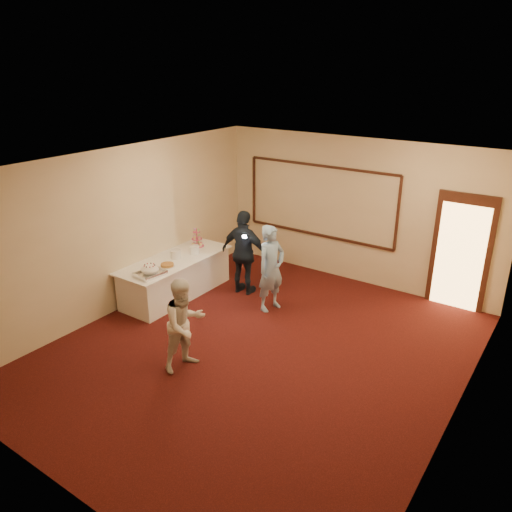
{
  "coord_description": "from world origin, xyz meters",
  "views": [
    {
      "loc": [
        3.91,
        -5.72,
        4.39
      ],
      "look_at": [
        -0.76,
        1.03,
        1.15
      ],
      "focal_mm": 35.0,
      "sensor_mm": 36.0,
      "label": 1
    }
  ],
  "objects_px": {
    "man": "(271,268)",
    "woman": "(185,324)",
    "pavlova_tray": "(150,271)",
    "plate_stack_a": "(176,254)",
    "tart": "(167,265)",
    "buffet_table": "(176,277)",
    "guest": "(244,253)",
    "plate_stack_b": "(195,250)",
    "cupcake_stand": "(197,239)"
  },
  "relations": [
    {
      "from": "tart",
      "to": "plate_stack_a",
      "type": "bearing_deg",
      "value": 111.74
    },
    {
      "from": "pavlova_tray",
      "to": "plate_stack_a",
      "type": "xyz_separation_m",
      "value": [
        -0.2,
        0.88,
        -0.0
      ]
    },
    {
      "from": "cupcake_stand",
      "to": "plate_stack_a",
      "type": "distance_m",
      "value": 0.77
    },
    {
      "from": "guest",
      "to": "pavlova_tray",
      "type": "bearing_deg",
      "value": 57.98
    },
    {
      "from": "plate_stack_a",
      "to": "plate_stack_b",
      "type": "relative_size",
      "value": 1.04
    },
    {
      "from": "pavlova_tray",
      "to": "plate_stack_a",
      "type": "bearing_deg",
      "value": 102.79
    },
    {
      "from": "cupcake_stand",
      "to": "man",
      "type": "xyz_separation_m",
      "value": [
        1.98,
        -0.22,
        -0.1
      ]
    },
    {
      "from": "man",
      "to": "woman",
      "type": "bearing_deg",
      "value": -166.02
    },
    {
      "from": "plate_stack_a",
      "to": "tart",
      "type": "relative_size",
      "value": 0.72
    },
    {
      "from": "woman",
      "to": "guest",
      "type": "distance_m",
      "value": 2.75
    },
    {
      "from": "pavlova_tray",
      "to": "man",
      "type": "distance_m",
      "value": 2.19
    },
    {
      "from": "tart",
      "to": "man",
      "type": "xyz_separation_m",
      "value": [
        1.71,
        0.94,
        0.02
      ]
    },
    {
      "from": "buffet_table",
      "to": "cupcake_stand",
      "type": "height_order",
      "value": "cupcake_stand"
    },
    {
      "from": "pavlova_tray",
      "to": "plate_stack_b",
      "type": "relative_size",
      "value": 2.95
    },
    {
      "from": "cupcake_stand",
      "to": "guest",
      "type": "xyz_separation_m",
      "value": [
        1.17,
        0.07,
        -0.07
      ]
    },
    {
      "from": "cupcake_stand",
      "to": "plate_stack_a",
      "type": "height_order",
      "value": "cupcake_stand"
    },
    {
      "from": "woman",
      "to": "guest",
      "type": "xyz_separation_m",
      "value": [
        -0.8,
        2.63,
        0.13
      ]
    },
    {
      "from": "buffet_table",
      "to": "tart",
      "type": "distance_m",
      "value": 0.57
    },
    {
      "from": "cupcake_stand",
      "to": "tart",
      "type": "distance_m",
      "value": 1.2
    },
    {
      "from": "plate_stack_a",
      "to": "plate_stack_b",
      "type": "distance_m",
      "value": 0.42
    },
    {
      "from": "cupcake_stand",
      "to": "plate_stack_a",
      "type": "bearing_deg",
      "value": -81.87
    },
    {
      "from": "woman",
      "to": "plate_stack_b",
      "type": "bearing_deg",
      "value": 51.14
    },
    {
      "from": "man",
      "to": "woman",
      "type": "height_order",
      "value": "man"
    },
    {
      "from": "cupcake_stand",
      "to": "plate_stack_b",
      "type": "height_order",
      "value": "cupcake_stand"
    },
    {
      "from": "plate_stack_b",
      "to": "guest",
      "type": "xyz_separation_m",
      "value": [
        0.92,
        0.43,
        0.0
      ]
    },
    {
      "from": "guest",
      "to": "woman",
      "type": "bearing_deg",
      "value": 101.74
    },
    {
      "from": "pavlova_tray",
      "to": "guest",
      "type": "distance_m",
      "value": 1.91
    },
    {
      "from": "woman",
      "to": "cupcake_stand",
      "type": "bearing_deg",
      "value": 50.67
    },
    {
      "from": "cupcake_stand",
      "to": "man",
      "type": "relative_size",
      "value": 0.26
    },
    {
      "from": "plate_stack_a",
      "to": "tart",
      "type": "xyz_separation_m",
      "value": [
        0.16,
        -0.4,
        -0.06
      ]
    },
    {
      "from": "cupcake_stand",
      "to": "tart",
      "type": "height_order",
      "value": "cupcake_stand"
    },
    {
      "from": "plate_stack_a",
      "to": "guest",
      "type": "height_order",
      "value": "guest"
    },
    {
      "from": "pavlova_tray",
      "to": "plate_stack_b",
      "type": "xyz_separation_m",
      "value": [
        -0.06,
        1.28,
        -0.0
      ]
    },
    {
      "from": "cupcake_stand",
      "to": "pavlova_tray",
      "type": "bearing_deg",
      "value": -79.35
    },
    {
      "from": "plate_stack_b",
      "to": "pavlova_tray",
      "type": "bearing_deg",
      "value": -87.27
    },
    {
      "from": "man",
      "to": "guest",
      "type": "relative_size",
      "value": 0.96
    },
    {
      "from": "woman",
      "to": "guest",
      "type": "relative_size",
      "value": 0.85
    },
    {
      "from": "buffet_table",
      "to": "cupcake_stand",
      "type": "relative_size",
      "value": 5.81
    },
    {
      "from": "plate_stack_b",
      "to": "tart",
      "type": "bearing_deg",
      "value": -88.43
    },
    {
      "from": "tart",
      "to": "man",
      "type": "distance_m",
      "value": 1.95
    },
    {
      "from": "pavlova_tray",
      "to": "plate_stack_b",
      "type": "height_order",
      "value": "pavlova_tray"
    },
    {
      "from": "plate_stack_b",
      "to": "man",
      "type": "relative_size",
      "value": 0.12
    },
    {
      "from": "guest",
      "to": "tart",
      "type": "bearing_deg",
      "value": 48.54
    },
    {
      "from": "buffet_table",
      "to": "plate_stack_a",
      "type": "distance_m",
      "value": 0.47
    },
    {
      "from": "buffet_table",
      "to": "plate_stack_b",
      "type": "height_order",
      "value": "plate_stack_b"
    },
    {
      "from": "man",
      "to": "cupcake_stand",
      "type": "bearing_deg",
      "value": 97.9
    },
    {
      "from": "plate_stack_b",
      "to": "tart",
      "type": "distance_m",
      "value": 0.8
    },
    {
      "from": "tart",
      "to": "woman",
      "type": "xyz_separation_m",
      "value": [
        1.7,
        -1.4,
        -0.07
      ]
    },
    {
      "from": "buffet_table",
      "to": "pavlova_tray",
      "type": "height_order",
      "value": "pavlova_tray"
    },
    {
      "from": "pavlova_tray",
      "to": "guest",
      "type": "xyz_separation_m",
      "value": [
        0.86,
        1.71,
        -0.0
      ]
    }
  ]
}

